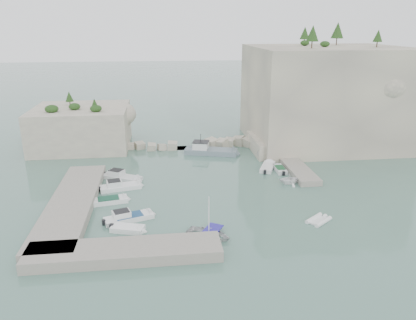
{
  "coord_description": "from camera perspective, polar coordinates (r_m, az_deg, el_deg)",
  "views": [
    {
      "loc": [
        -6.21,
        -46.15,
        20.66
      ],
      "look_at": [
        0.0,
        6.0,
        3.0
      ],
      "focal_mm": 35.0,
      "sensor_mm": 36.0,
      "label": 1
    }
  ],
  "objects": [
    {
      "name": "ground",
      "position": [
        50.94,
        0.8,
        -5.34
      ],
      "size": [
        400.0,
        400.0,
        0.0
      ],
      "primitive_type": "plane",
      "color": "slate",
      "rests_on": "ground"
    },
    {
      "name": "tender_east_a",
      "position": [
        56.4,
        11.4,
        -3.29
      ],
      "size": [
        3.18,
        2.76,
        1.64
      ],
      "primitive_type": "imported",
      "rotation": [
        0.0,
        0.0,
        1.59
      ],
      "color": "white",
      "rests_on": "ground"
    },
    {
      "name": "motorboat_d",
      "position": [
        46.29,
        -11.02,
        -8.3
      ],
      "size": [
        6.14,
        3.57,
        1.4
      ],
      "primitive_type": null,
      "rotation": [
        0.0,
        0.0,
        0.33
      ],
      "color": "white",
      "rests_on": "ground"
    },
    {
      "name": "tender_east_c",
      "position": [
        61.59,
        8.37,
        -1.22
      ],
      "size": [
        3.62,
        5.41,
        0.7
      ],
      "primitive_type": null,
      "rotation": [
        0.0,
        0.0,
        1.16
      ],
      "color": "silver",
      "rests_on": "ground"
    },
    {
      "name": "motorboat_e",
      "position": [
        44.06,
        -11.22,
        -9.77
      ],
      "size": [
        4.05,
        2.58,
        0.7
      ],
      "primitive_type": null,
      "rotation": [
        0.0,
        0.0,
        -0.3
      ],
      "color": "white",
      "rests_on": "ground"
    },
    {
      "name": "tender_east_b",
      "position": [
        60.89,
        10.06,
        -1.55
      ],
      "size": [
        1.39,
        3.99,
        0.7
      ],
      "primitive_type": null,
      "rotation": [
        0.0,
        0.0,
        1.56
      ],
      "color": "silver",
      "rests_on": "ground"
    },
    {
      "name": "quay_west",
      "position": [
        50.59,
        -18.6,
        -5.88
      ],
      "size": [
        5.0,
        24.0,
        1.1
      ],
      "primitive_type": "cube",
      "color": "#9E9689",
      "rests_on": "ground"
    },
    {
      "name": "work_boat",
      "position": [
        67.92,
        0.42,
        0.88
      ],
      "size": [
        9.92,
        5.32,
        2.2
      ],
      "primitive_type": null,
      "rotation": [
        0.0,
        0.0,
        -0.28
      ],
      "color": "slate",
      "rests_on": "ground"
    },
    {
      "name": "inflatable_dinghy",
      "position": [
        46.75,
        15.26,
        -8.36
      ],
      "size": [
        3.41,
        3.1,
        0.44
      ],
      "primitive_type": null,
      "rotation": [
        0.0,
        0.0,
        0.65
      ],
      "color": "white",
      "rests_on": "ground"
    },
    {
      "name": "motorboat_a",
      "position": [
        58.09,
        -12.01,
        -2.67
      ],
      "size": [
        6.44,
        4.77,
        1.4
      ],
      "primitive_type": null,
      "rotation": [
        0.0,
        0.0,
        -0.52
      ],
      "color": "silver",
      "rests_on": "ground"
    },
    {
      "name": "rowboat",
      "position": [
        42.09,
        0.13,
        -10.81
      ],
      "size": [
        5.68,
        5.25,
        0.96
      ],
      "primitive_type": "imported",
      "rotation": [
        0.0,
        0.0,
        1.02
      ],
      "color": "silver",
      "rests_on": "ground"
    },
    {
      "name": "outcrop_west",
      "position": [
        74.48,
        -17.32,
        4.42
      ],
      "size": [
        16.0,
        14.0,
        7.0
      ],
      "primitive_type": "cube",
      "color": "beige",
      "rests_on": "ground"
    },
    {
      "name": "rowboat_mast",
      "position": [
        40.88,
        0.13,
        -7.66
      ],
      "size": [
        0.1,
        0.1,
        4.2
      ],
      "primitive_type": "cylinder",
      "color": "white",
      "rests_on": "rowboat"
    },
    {
      "name": "breakwater",
      "position": [
        71.2,
        -2.32,
        2.29
      ],
      "size": [
        28.0,
        3.0,
        1.4
      ],
      "primitive_type": "cube",
      "color": "beige",
      "rests_on": "ground"
    },
    {
      "name": "tender_east_d",
      "position": [
        66.1,
        8.8,
        0.15
      ],
      "size": [
        4.77,
        2.14,
        1.79
      ],
      "primitive_type": "imported",
      "rotation": [
        0.0,
        0.0,
        1.66
      ],
      "color": "silver",
      "rests_on": "ground"
    },
    {
      "name": "ledge_east",
      "position": [
        62.86,
        11.87,
        -0.63
      ],
      "size": [
        3.0,
        16.0,
        0.8
      ],
      "primitive_type": "cube",
      "color": "#9E9689",
      "rests_on": "ground"
    },
    {
      "name": "quay_south",
      "position": [
        39.38,
        -11.62,
        -12.55
      ],
      "size": [
        18.0,
        4.0,
        1.1
      ],
      "primitive_type": "cube",
      "color": "#9E9689",
      "rests_on": "ground"
    },
    {
      "name": "vegetation",
      "position": [
        74.59,
        12.51,
        16.07
      ],
      "size": [
        53.48,
        13.88,
        13.4
      ],
      "color": "#1E4219",
      "rests_on": "ground"
    },
    {
      "name": "motorboat_b",
      "position": [
        54.82,
        -12.17,
        -4.0
      ],
      "size": [
        6.11,
        3.17,
        1.4
      ],
      "primitive_type": null,
      "rotation": [
        0.0,
        0.0,
        0.23
      ],
      "color": "white",
      "rests_on": "ground"
    },
    {
      "name": "motorboat_c",
      "position": [
        51.09,
        -13.79,
        -5.84
      ],
      "size": [
        5.22,
        2.73,
        0.7
      ],
      "primitive_type": null,
      "rotation": [
        0.0,
        0.0,
        0.19
      ],
      "color": "white",
      "rests_on": "ground"
    },
    {
      "name": "cliff_east",
      "position": [
        76.04,
        16.08,
        8.67
      ],
      "size": [
        26.0,
        22.0,
        17.0
      ],
      "primitive_type": "cube",
      "color": "beige",
      "rests_on": "ground"
    },
    {
      "name": "cliff_terrace",
      "position": [
        69.72,
        9.49,
        2.16
      ],
      "size": [
        8.0,
        10.0,
        2.5
      ],
      "primitive_type": "cube",
      "color": "beige",
      "rests_on": "ground"
    }
  ]
}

